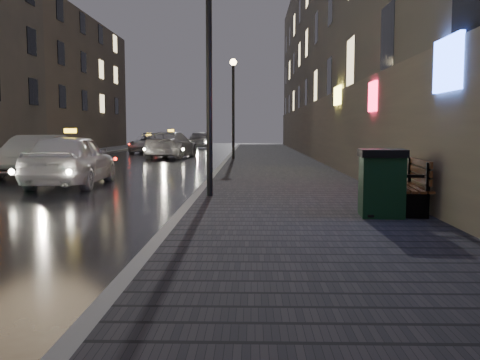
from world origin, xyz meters
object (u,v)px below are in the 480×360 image
(lamp_near, at_px, (209,53))
(car_left_mid, at_px, (36,155))
(taxi_near, at_px, (71,160))
(taxi_far, at_px, (149,144))
(lamp_far, at_px, (233,96))
(taxi_mid, at_px, (171,145))
(bench, at_px, (409,185))
(car_far, at_px, (200,140))
(trash_bin, at_px, (382,182))

(lamp_near, relative_size, car_left_mid, 1.15)
(taxi_near, bearing_deg, car_left_mid, -57.22)
(taxi_far, bearing_deg, lamp_far, -55.55)
(taxi_mid, relative_size, taxi_far, 1.15)
(lamp_near, xyz_separation_m, lamp_far, (0.00, 16.00, 0.00))
(taxi_near, bearing_deg, taxi_far, -87.32)
(lamp_far, height_order, bench, lamp_far)
(taxi_far, bearing_deg, bench, -67.46)
(lamp_far, height_order, taxi_far, lamp_far)
(lamp_far, relative_size, car_left_mid, 1.15)
(taxi_near, distance_m, car_left_mid, 4.43)
(car_left_mid, distance_m, car_far, 28.41)
(taxi_mid, height_order, taxi_far, taxi_mid)
(bench, xyz_separation_m, car_far, (-7.71, 37.66, 0.13))
(car_left_mid, bearing_deg, lamp_near, -41.89)
(lamp_near, height_order, car_far, lamp_near)
(lamp_far, relative_size, taxi_mid, 0.97)
(lamp_near, relative_size, taxi_mid, 0.97)
(bench, xyz_separation_m, car_left_mid, (-11.06, 9.44, 0.10))
(trash_bin, relative_size, car_left_mid, 0.27)
(lamp_far, bearing_deg, trash_bin, -79.99)
(taxi_mid, distance_m, car_far, 15.62)
(lamp_near, relative_size, trash_bin, 4.34)
(lamp_far, height_order, taxi_near, lamp_far)
(lamp_far, height_order, taxi_mid, lamp_far)
(car_left_mid, xyz_separation_m, taxi_far, (0.48, 19.36, -0.10))
(bench, distance_m, trash_bin, 0.91)
(car_far, bearing_deg, trash_bin, 96.37)
(lamp_near, xyz_separation_m, taxi_far, (-6.57, 26.48, -2.83))
(trash_bin, distance_m, taxi_near, 10.14)
(car_far, bearing_deg, taxi_mid, 85.20)
(trash_bin, relative_size, taxi_near, 0.26)
(lamp_near, height_order, taxi_near, lamp_near)
(lamp_near, relative_size, bench, 2.59)
(trash_bin, bearing_deg, lamp_far, 104.60)
(bench, distance_m, taxi_near, 10.31)
(lamp_near, xyz_separation_m, taxi_mid, (-3.90, 19.71, -2.70))
(car_far, bearing_deg, lamp_far, 96.78)
(bench, bearing_deg, car_left_mid, 145.01)
(bench, bearing_deg, trash_bin, -132.49)
(lamp_near, distance_m, bench, 5.43)
(trash_bin, xyz_separation_m, taxi_far, (-9.91, 29.41, -0.11))
(bench, distance_m, taxi_mid, 23.42)
(bench, xyz_separation_m, trash_bin, (-0.67, -0.60, 0.11))
(lamp_near, xyz_separation_m, car_far, (-3.70, 35.33, -2.70))
(taxi_near, bearing_deg, bench, 143.09)
(lamp_near, height_order, car_left_mid, lamp_near)
(bench, relative_size, car_left_mid, 0.44)
(lamp_far, xyz_separation_m, car_left_mid, (-7.05, -8.88, -2.73))
(trash_bin, bearing_deg, lamp_near, 143.34)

